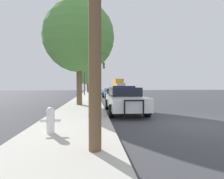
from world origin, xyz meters
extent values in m
plane|color=#3D3D42|center=(0.00, 0.00, 0.00)|extent=(110.00, 110.00, 0.00)
cube|color=#BCB7AD|center=(-5.10, 0.00, 0.07)|extent=(3.00, 110.00, 0.13)
cube|color=white|center=(-2.49, 3.45, 0.68)|extent=(1.94, 4.90, 0.68)
cube|color=black|center=(-2.48, 3.69, 1.26)|extent=(1.66, 2.55, 0.49)
cylinder|color=black|center=(-1.57, 1.92, 0.34)|extent=(0.25, 0.68, 0.68)
cylinder|color=black|center=(-3.43, 1.94, 0.34)|extent=(0.25, 0.68, 0.68)
cylinder|color=black|center=(-1.54, 4.95, 0.34)|extent=(0.25, 0.68, 0.68)
cylinder|color=black|center=(-3.40, 4.97, 0.34)|extent=(0.25, 0.68, 0.68)
cylinder|color=black|center=(-2.08, 0.88, 0.58)|extent=(0.07, 0.07, 0.79)
cylinder|color=black|center=(-2.94, 0.89, 0.58)|extent=(0.07, 0.07, 0.79)
cylinder|color=black|center=(-2.51, 0.88, 0.95)|extent=(0.90, 0.08, 0.07)
cube|color=navy|center=(-2.48, 3.69, 1.55)|extent=(1.37, 0.21, 0.09)
cube|color=navy|center=(-1.53, 3.44, 0.71)|extent=(0.04, 3.52, 0.19)
cylinder|color=white|center=(-5.64, -1.16, 0.46)|extent=(0.25, 0.25, 0.65)
sphere|color=white|center=(-5.64, -1.16, 0.82)|extent=(0.26, 0.26, 0.26)
cylinder|color=white|center=(-5.85, -1.16, 0.52)|extent=(0.17, 0.10, 0.10)
cylinder|color=white|center=(-5.43, -1.16, 0.52)|extent=(0.17, 0.10, 0.10)
cylinder|color=#424247|center=(-5.75, 20.77, 2.74)|extent=(0.16, 0.16, 5.22)
cylinder|color=#424247|center=(-4.25, 20.77, 5.20)|extent=(3.01, 0.11, 0.11)
cube|color=black|center=(-2.74, 20.77, 4.75)|extent=(0.30, 0.24, 0.90)
sphere|color=red|center=(-2.74, 20.64, 5.05)|extent=(0.20, 0.20, 0.20)
sphere|color=orange|center=(-2.74, 20.64, 4.75)|extent=(0.20, 0.20, 0.20)
sphere|color=green|center=(-2.74, 20.64, 4.45)|extent=(0.20, 0.20, 0.20)
cube|color=navy|center=(-2.07, 15.50, 0.61)|extent=(2.12, 4.80, 0.55)
cube|color=black|center=(-2.05, 15.27, 1.07)|extent=(1.71, 2.54, 0.37)
cylinder|color=black|center=(-3.04, 16.89, 0.34)|extent=(0.29, 0.69, 0.67)
cylinder|color=black|center=(-1.30, 17.01, 0.34)|extent=(0.29, 0.69, 0.67)
cylinder|color=black|center=(-2.84, 13.99, 0.34)|extent=(0.29, 0.69, 0.67)
cylinder|color=black|center=(-1.09, 14.12, 0.34)|extent=(0.29, 0.69, 0.67)
cube|color=#B7B7BC|center=(2.65, 38.67, 1.39)|extent=(2.29, 2.28, 1.79)
cube|color=orange|center=(2.57, 42.67, 1.98)|extent=(2.36, 5.79, 2.97)
cylinder|color=black|center=(3.75, 38.92, 0.50)|extent=(0.30, 1.00, 0.99)
cylinder|color=black|center=(1.54, 38.88, 0.50)|extent=(0.30, 1.00, 0.99)
cylinder|color=black|center=(3.65, 43.76, 0.50)|extent=(0.30, 1.00, 0.99)
cylinder|color=black|center=(1.45, 43.72, 0.50)|extent=(0.30, 1.00, 0.99)
cylinder|color=#4C3823|center=(-5.63, 31.54, 1.52)|extent=(0.30, 0.30, 2.78)
sphere|color=#5B9947|center=(-5.63, 31.54, 4.23)|extent=(4.80, 4.80, 4.80)
cylinder|color=brown|center=(-5.42, 7.01, 2.01)|extent=(0.43, 0.43, 3.75)
sphere|color=#5B9947|center=(-5.42, 7.01, 5.38)|extent=(5.45, 5.45, 5.45)
camera|label=1|loc=(-4.29, -6.75, 1.62)|focal=28.00mm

